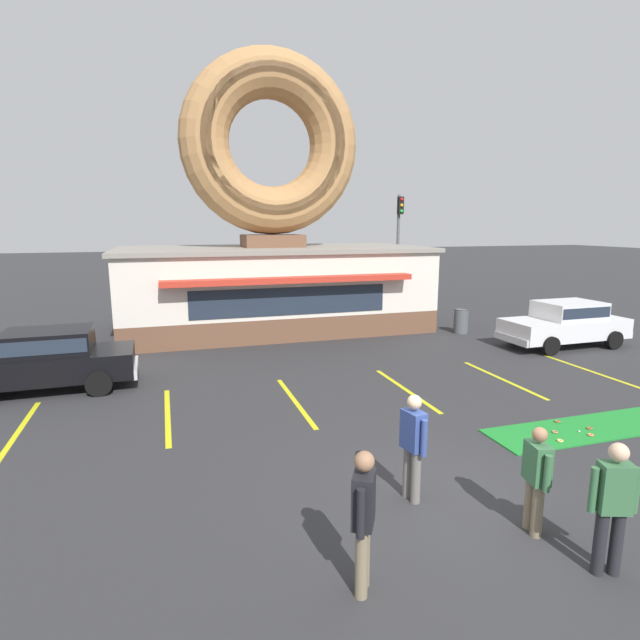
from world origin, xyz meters
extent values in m
plane|color=#2D2D30|center=(0.00, 0.00, 0.00)|extent=(160.00, 160.00, 0.00)
cube|color=brown|center=(0.32, 14.00, 0.45)|extent=(12.00, 6.00, 0.90)
cube|color=silver|center=(0.32, 14.00, 2.05)|extent=(12.00, 6.00, 2.30)
cube|color=gray|center=(0.32, 14.00, 3.28)|extent=(12.30, 6.30, 0.16)
cube|color=red|center=(0.32, 10.70, 2.35)|extent=(9.00, 0.60, 0.20)
cube|color=#232D3D|center=(0.32, 10.98, 1.55)|extent=(7.20, 0.03, 1.00)
cube|color=brown|center=(0.32, 14.00, 3.61)|extent=(2.40, 1.80, 0.50)
torus|color=#B27F4C|center=(0.32, 14.00, 7.41)|extent=(7.10, 1.90, 7.10)
torus|color=tan|center=(0.32, 13.57, 7.41)|extent=(6.25, 1.05, 6.24)
cube|color=#1E842D|center=(4.51, 1.51, 0.01)|extent=(4.74, 1.23, 0.03)
torus|color=#A5724C|center=(3.55, 1.51, 0.05)|extent=(0.13, 0.13, 0.04)
torus|color=brown|center=(4.02, 1.95, 0.05)|extent=(0.13, 0.13, 0.04)
torus|color=#E5C666|center=(3.34, 1.14, 0.05)|extent=(0.13, 0.13, 0.04)
torus|color=brown|center=(4.39, 1.45, 0.05)|extent=(0.13, 0.13, 0.04)
torus|color=#D17F47|center=(4.14, 1.18, 0.05)|extent=(0.13, 0.13, 0.04)
torus|color=brown|center=(3.19, 1.42, 0.05)|extent=(0.13, 0.13, 0.04)
sphere|color=white|center=(4.05, 1.38, 0.05)|extent=(0.04, 0.04, 0.04)
cube|color=silver|center=(9.44, 7.63, 0.66)|extent=(4.42, 1.82, 0.68)
cube|color=silver|center=(9.59, 7.64, 1.30)|extent=(2.12, 1.59, 0.60)
cube|color=#232D3D|center=(9.59, 7.64, 1.32)|extent=(2.04, 1.61, 0.36)
cube|color=silver|center=(7.21, 7.60, 0.42)|extent=(0.12, 1.67, 0.24)
cube|color=silver|center=(11.67, 7.67, 0.42)|extent=(0.12, 1.67, 0.24)
cylinder|color=black|center=(8.09, 6.74, 0.32)|extent=(0.64, 0.23, 0.64)
cylinder|color=black|center=(8.06, 8.50, 0.32)|extent=(0.64, 0.23, 0.64)
cylinder|color=black|center=(10.81, 6.77, 0.32)|extent=(0.64, 0.23, 0.64)
cylinder|color=black|center=(10.79, 8.53, 0.32)|extent=(0.64, 0.23, 0.64)
cube|color=black|center=(-7.10, 7.75, 0.66)|extent=(4.44, 1.85, 0.68)
cube|color=black|center=(-6.95, 7.75, 1.30)|extent=(2.13, 1.60, 0.60)
cube|color=#232D3D|center=(-6.95, 7.75, 1.32)|extent=(2.05, 1.63, 0.36)
cube|color=silver|center=(-4.87, 7.79, 0.42)|extent=(0.13, 1.67, 0.24)
cylinder|color=black|center=(-5.72, 6.89, 0.32)|extent=(0.64, 0.23, 0.64)
cylinder|color=black|center=(-5.75, 8.65, 0.32)|extent=(0.64, 0.23, 0.64)
cylinder|color=#7F7056|center=(0.75, -1.20, 0.38)|extent=(0.15, 0.15, 0.77)
cylinder|color=#7F7056|center=(0.79, -1.01, 0.38)|extent=(0.15, 0.15, 0.77)
cube|color=#386B42|center=(0.77, -1.11, 1.05)|extent=(0.31, 0.42, 0.56)
cylinder|color=#386B42|center=(0.72, -1.35, 1.02)|extent=(0.10, 0.10, 0.52)
cylinder|color=#386B42|center=(0.82, -0.86, 1.02)|extent=(0.10, 0.10, 0.52)
sphere|color=#9E7051|center=(0.77, -1.11, 1.46)|extent=(0.21, 0.21, 0.21)
cylinder|color=#232328|center=(1.13, -2.12, 0.43)|extent=(0.15, 0.15, 0.85)
cylinder|color=#232328|center=(0.94, -2.06, 0.43)|extent=(0.15, 0.15, 0.85)
cube|color=#386B42|center=(1.04, -2.09, 1.16)|extent=(0.44, 0.35, 0.62)
cylinder|color=#386B42|center=(1.28, -2.17, 1.13)|extent=(0.10, 0.10, 0.57)
cylinder|color=#386B42|center=(0.80, -2.01, 1.13)|extent=(0.10, 0.10, 0.57)
sphere|color=beige|center=(1.04, -2.09, 1.62)|extent=(0.23, 0.23, 0.23)
cylinder|color=slate|center=(-0.48, 0.27, 0.42)|extent=(0.15, 0.15, 0.85)
cylinder|color=slate|center=(-0.44, 0.07, 0.42)|extent=(0.15, 0.15, 0.85)
cube|color=#33478C|center=(-0.46, 0.17, 1.16)|extent=(0.31, 0.42, 0.62)
cylinder|color=#33478C|center=(-0.51, 0.41, 1.13)|extent=(0.10, 0.10, 0.57)
cylinder|color=#33478C|center=(-0.41, -0.08, 1.13)|extent=(0.10, 0.10, 0.57)
sphere|color=beige|center=(-0.46, 0.17, 1.61)|extent=(0.23, 0.23, 0.23)
cylinder|color=#7F7056|center=(-1.90, -1.38, 0.43)|extent=(0.15, 0.15, 0.87)
cylinder|color=#7F7056|center=(-2.00, -1.55, 0.43)|extent=(0.15, 0.15, 0.87)
cube|color=black|center=(-1.95, -1.46, 1.19)|extent=(0.40, 0.45, 0.64)
cylinder|color=black|center=(-1.83, -1.25, 1.15)|extent=(0.10, 0.10, 0.58)
cylinder|color=black|center=(-2.08, -1.68, 1.15)|extent=(0.10, 0.10, 0.58)
sphere|color=#9E7051|center=(-1.95, -1.46, 1.65)|extent=(0.23, 0.23, 0.23)
cylinder|color=#51565B|center=(7.20, 10.63, 0.47)|extent=(0.56, 0.56, 0.95)
torus|color=#303437|center=(7.20, 10.63, 0.95)|extent=(0.57, 0.57, 0.05)
cylinder|color=#595B60|center=(8.06, 18.22, 2.90)|extent=(0.16, 0.16, 5.80)
cube|color=black|center=(8.06, 18.04, 5.25)|extent=(0.28, 0.24, 0.90)
sphere|color=red|center=(8.06, 17.92, 5.55)|extent=(0.18, 0.18, 0.18)
sphere|color=orange|center=(8.06, 17.92, 5.25)|extent=(0.18, 0.18, 0.18)
sphere|color=green|center=(8.06, 17.92, 4.95)|extent=(0.18, 0.18, 0.18)
cube|color=yellow|center=(-7.09, 5.00, 0.00)|extent=(0.12, 3.60, 0.01)
cube|color=yellow|center=(-4.09, 5.00, 0.00)|extent=(0.12, 3.60, 0.01)
cube|color=yellow|center=(-1.09, 5.00, 0.00)|extent=(0.12, 3.60, 0.01)
cube|color=yellow|center=(1.91, 5.00, 0.00)|extent=(0.12, 3.60, 0.01)
cube|color=yellow|center=(4.91, 5.00, 0.00)|extent=(0.12, 3.60, 0.01)
cube|color=yellow|center=(7.91, 5.00, 0.00)|extent=(0.12, 3.60, 0.01)
camera|label=1|loc=(-3.98, -6.28, 4.27)|focal=28.00mm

